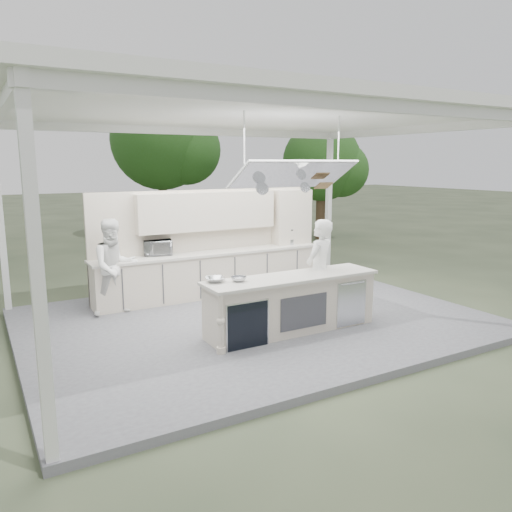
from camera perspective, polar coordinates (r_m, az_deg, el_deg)
ground at (r=9.28m, az=-0.10°, el=-7.81°), size 90.00×90.00×0.00m
stage_deck at (r=9.26m, az=-0.10°, el=-7.46°), size 8.00×6.00×0.12m
tent at (r=8.83m, az=-0.05°, el=15.67°), size 8.20×6.20×3.86m
demo_island at (r=8.45m, az=4.03°, el=-5.46°), size 3.10×0.79×0.95m
back_counter at (r=10.75m, az=-5.12°, el=-1.97°), size 5.08×0.72×0.95m
back_wall_unit at (r=10.97m, az=-3.56°, el=3.47°), size 5.05×0.48×2.25m
tree_cluster at (r=17.93m, az=-16.55°, el=11.30°), size 19.55×9.40×5.85m
head_chef at (r=8.97m, az=7.25°, el=-1.66°), size 0.79×0.68×1.84m
sous_chef at (r=9.66m, az=-15.86°, el=-1.21°), size 0.95×0.78×1.80m
toaster_oven at (r=10.40m, az=-11.20°, el=0.96°), size 0.63×0.49×0.31m
bowl_large at (r=7.93m, az=-4.69°, el=-2.70°), size 0.38×0.38×0.08m
bowl_small at (r=7.96m, az=-1.99°, el=-2.63°), size 0.29×0.29×0.08m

